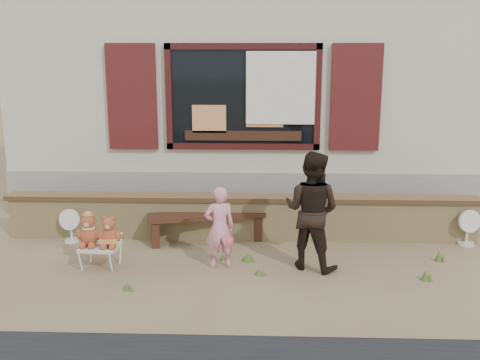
{
  "coord_description": "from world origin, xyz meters",
  "views": [
    {
      "loc": [
        0.28,
        -7.12,
        2.83
      ],
      "look_at": [
        0.0,
        0.6,
        1.0
      ],
      "focal_mm": 42.0,
      "sensor_mm": 36.0,
      "label": 1
    }
  ],
  "objects_px": {
    "child": "(220,227)",
    "adult": "(312,211)",
    "folding_chair": "(100,248)",
    "teddy_bear_left": "(89,229)",
    "bench": "(206,221)",
    "teddy_bear_right": "(109,231)"
  },
  "relations": [
    {
      "from": "teddy_bear_right",
      "to": "child",
      "type": "relative_size",
      "value": 0.39
    },
    {
      "from": "bench",
      "to": "teddy_bear_left",
      "type": "xyz_separation_m",
      "value": [
        -1.44,
        -1.02,
        0.2
      ]
    },
    {
      "from": "bench",
      "to": "teddy_bear_right",
      "type": "xyz_separation_m",
      "value": [
        -1.16,
        -1.05,
        0.18
      ]
    },
    {
      "from": "adult",
      "to": "bench",
      "type": "bearing_deg",
      "value": -5.32
    },
    {
      "from": "teddy_bear_left",
      "to": "child",
      "type": "bearing_deg",
      "value": 6.99
    },
    {
      "from": "folding_chair",
      "to": "child",
      "type": "bearing_deg",
      "value": 7.61
    },
    {
      "from": "teddy_bear_left",
      "to": "teddy_bear_right",
      "type": "xyz_separation_m",
      "value": [
        0.28,
        -0.03,
        -0.01
      ]
    },
    {
      "from": "folding_chair",
      "to": "bench",
      "type": "bearing_deg",
      "value": 43.94
    },
    {
      "from": "folding_chair",
      "to": "teddy_bear_left",
      "type": "bearing_deg",
      "value": -180.0
    },
    {
      "from": "teddy_bear_left",
      "to": "child",
      "type": "height_order",
      "value": "child"
    },
    {
      "from": "bench",
      "to": "child",
      "type": "distance_m",
      "value": 1.04
    },
    {
      "from": "bench",
      "to": "adult",
      "type": "bearing_deg",
      "value": -46.04
    },
    {
      "from": "teddy_bear_left",
      "to": "adult",
      "type": "xyz_separation_m",
      "value": [
        2.9,
        0.08,
        0.26
      ]
    },
    {
      "from": "child",
      "to": "adult",
      "type": "height_order",
      "value": "adult"
    },
    {
      "from": "folding_chair",
      "to": "teddy_bear_left",
      "type": "xyz_separation_m",
      "value": [
        -0.14,
        0.01,
        0.25
      ]
    },
    {
      "from": "bench",
      "to": "adult",
      "type": "distance_m",
      "value": 1.79
    },
    {
      "from": "teddy_bear_left",
      "to": "teddy_bear_right",
      "type": "relative_size",
      "value": 1.06
    },
    {
      "from": "teddy_bear_left",
      "to": "adult",
      "type": "height_order",
      "value": "adult"
    },
    {
      "from": "bench",
      "to": "child",
      "type": "xyz_separation_m",
      "value": [
        0.27,
        -0.98,
        0.22
      ]
    },
    {
      "from": "child",
      "to": "adult",
      "type": "distance_m",
      "value": 1.21
    },
    {
      "from": "teddy_bear_right",
      "to": "teddy_bear_left",
      "type": "bearing_deg",
      "value": -180.0
    },
    {
      "from": "bench",
      "to": "folding_chair",
      "type": "height_order",
      "value": "bench"
    }
  ]
}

